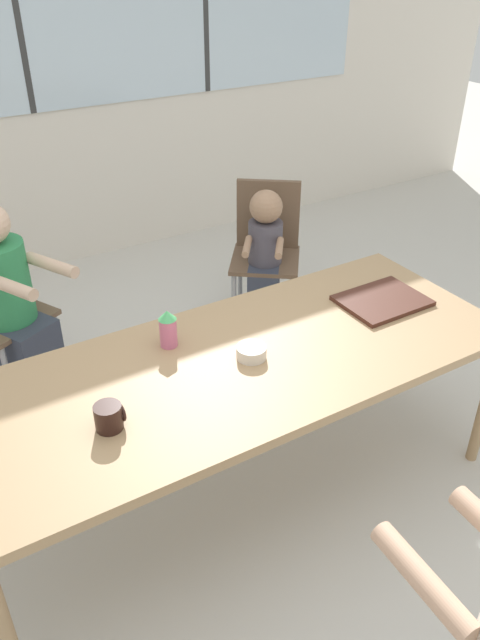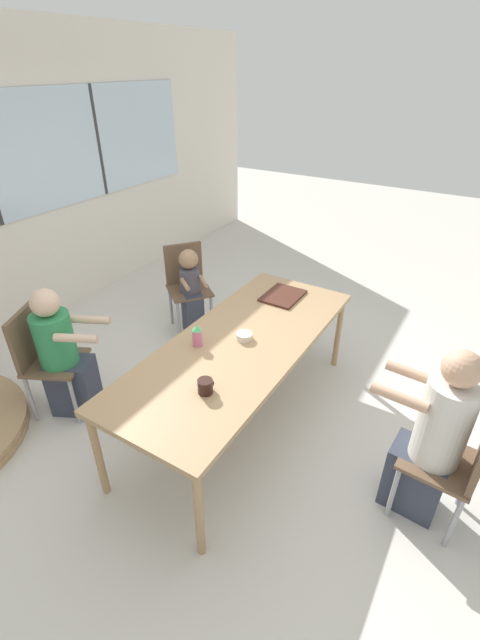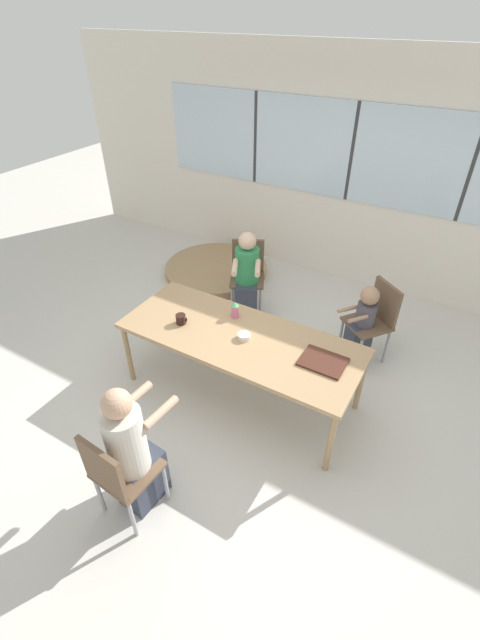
# 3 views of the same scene
# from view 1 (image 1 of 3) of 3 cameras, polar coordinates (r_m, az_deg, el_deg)

# --- Properties ---
(ground_plane) EXTENTS (16.00, 16.00, 0.00)m
(ground_plane) POSITION_cam_1_polar(r_m,az_deg,el_deg) (2.87, 0.00, -15.40)
(ground_plane) COLOR beige
(wall_back_with_windows) EXTENTS (8.40, 0.08, 2.80)m
(wall_back_with_windows) POSITION_cam_1_polar(r_m,az_deg,el_deg) (4.50, -19.21, 21.45)
(wall_back_with_windows) COLOR silver
(wall_back_with_windows) RESTS_ON ground_plane
(dining_table) EXTENTS (2.19, 0.87, 0.72)m
(dining_table) POSITION_cam_1_polar(r_m,az_deg,el_deg) (2.42, 0.00, -4.61)
(dining_table) COLOR tan
(dining_table) RESTS_ON ground_plane
(chair_for_toddler) EXTENTS (0.56, 0.56, 0.88)m
(chair_for_toddler) POSITION_cam_1_polar(r_m,az_deg,el_deg) (3.80, 2.45, 7.18)
(chair_for_toddler) COLOR brown
(chair_for_toddler) RESTS_ON ground_plane
(person_woman_green_shirt) EXTENTS (0.48, 0.58, 1.07)m
(person_woman_green_shirt) POSITION_cam_1_polar(r_m,az_deg,el_deg) (3.31, -20.08, 0.50)
(person_woman_green_shirt) COLOR #333847
(person_woman_green_shirt) RESTS_ON ground_plane
(person_toddler) EXTENTS (0.38, 0.41, 0.90)m
(person_toddler) POSITION_cam_1_polar(r_m,az_deg,el_deg) (3.70, 2.24, 4.90)
(person_toddler) COLOR #333847
(person_toddler) RESTS_ON ground_plane
(food_tray_dark) EXTENTS (0.37, 0.29, 0.02)m
(food_tray_dark) POSITION_cam_1_polar(r_m,az_deg,el_deg) (2.83, 12.88, 1.74)
(food_tray_dark) COLOR #472319
(food_tray_dark) RESTS_ON dining_table
(coffee_mug) EXTENTS (0.10, 0.09, 0.09)m
(coffee_mug) POSITION_cam_1_polar(r_m,az_deg,el_deg) (2.11, -11.87, -8.66)
(coffee_mug) COLOR black
(coffee_mug) RESTS_ON dining_table
(sippy_cup) EXTENTS (0.07, 0.07, 0.16)m
(sippy_cup) POSITION_cam_1_polar(r_m,az_deg,el_deg) (2.45, -6.60, -0.73)
(sippy_cup) COLOR #CC668C
(sippy_cup) RESTS_ON dining_table
(bowl_white_shallow) EXTENTS (0.12, 0.12, 0.05)m
(bowl_white_shallow) POSITION_cam_1_polar(r_m,az_deg,el_deg) (2.40, 1.05, -2.96)
(bowl_white_shallow) COLOR silver
(bowl_white_shallow) RESTS_ON dining_table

